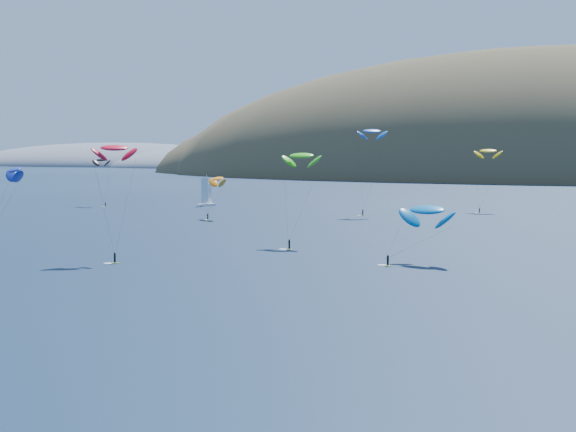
{
  "coord_description": "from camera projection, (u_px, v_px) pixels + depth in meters",
  "views": [
    {
      "loc": [
        62.89,
        -50.11,
        21.06
      ],
      "look_at": [
        11.48,
        80.0,
        9.0
      ],
      "focal_mm": 50.0,
      "sensor_mm": 36.0,
      "label": 1
    }
  ],
  "objects": [
    {
      "name": "headland",
      "position": [
        134.0,
        168.0,
        929.6
      ],
      "size": [
        460.0,
        250.0,
        60.0
      ],
      "color": "slate",
      "rests_on": "ground"
    },
    {
      "name": "kitesurfer_12",
      "position": [
        102.0,
        160.0,
        288.59
      ],
      "size": [
        9.38,
        7.49,
        18.49
      ],
      "rotation": [
        0.0,
        0.0,
        -0.05
      ],
      "color": "#AACD16",
      "rests_on": "ground"
    },
    {
      "name": "kitesurfer_4",
      "position": [
        372.0,
        131.0,
        247.21
      ],
      "size": [
        9.75,
        7.95,
        28.47
      ],
      "rotation": [
        0.0,
        0.0,
        0.45
      ],
      "color": "#AACD16",
      "rests_on": "ground"
    },
    {
      "name": "kitesurfer_9",
      "position": [
        114.0,
        148.0,
        150.27
      ],
      "size": [
        8.63,
        10.44,
        23.16
      ],
      "rotation": [
        0.0,
        0.0,
        0.67
      ],
      "color": "#AACD16",
      "rests_on": "ground"
    },
    {
      "name": "island",
      "position": [
        569.0,
        191.0,
        578.84
      ],
      "size": [
        730.0,
        300.0,
        210.0
      ],
      "color": "#3D3526",
      "rests_on": "ground"
    },
    {
      "name": "sailboat",
      "position": [
        206.0,
        203.0,
        286.5
      ],
      "size": [
        9.6,
        8.67,
        11.45
      ],
      "rotation": [
        0.0,
        0.0,
        -0.35
      ],
      "color": "white",
      "rests_on": "ground"
    },
    {
      "name": "kitesurfer_10",
      "position": [
        15.0,
        170.0,
        157.18
      ],
      "size": [
        8.64,
        13.84,
        18.84
      ],
      "rotation": [
        0.0,
        0.0,
        -0.64
      ],
      "color": "#AACD16",
      "rests_on": "ground"
    },
    {
      "name": "kitesurfer_1",
      "position": [
        218.0,
        179.0,
        236.28
      ],
      "size": [
        8.86,
        11.83,
        14.04
      ],
      "rotation": [
        0.0,
        0.0,
        -0.63
      ],
      "color": "#AACD16",
      "rests_on": "ground"
    },
    {
      "name": "kitesurfer_3",
      "position": [
        302.0,
        156.0,
        173.56
      ],
      "size": [
        8.59,
        13.33,
        21.56
      ],
      "rotation": [
        0.0,
        0.0,
        0.06
      ],
      "color": "#AACD16",
      "rests_on": "ground"
    },
    {
      "name": "kitesurfer_5",
      "position": [
        427.0,
        210.0,
        145.93
      ],
      "size": [
        12.16,
        11.78,
        12.68
      ],
      "rotation": [
        0.0,
        0.0,
        -0.33
      ],
      "color": "#AACD16",
      "rests_on": "ground"
    },
    {
      "name": "kitesurfer_11",
      "position": [
        488.0,
        151.0,
        262.89
      ],
      "size": [
        8.67,
        11.51,
        22.22
      ],
      "rotation": [
        0.0,
        0.0,
        -0.01
      ],
      "color": "#AACD16",
      "rests_on": "ground"
    }
  ]
}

